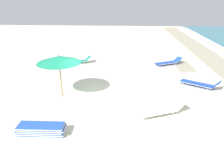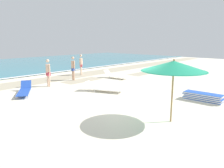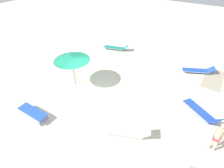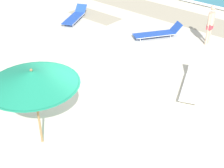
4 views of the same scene
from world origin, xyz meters
The scene contains 7 objects.
ground_plane centered at (0.00, 0.01, -0.08)m, with size 60.00×60.00×0.16m.
beach_umbrella centered at (-0.12, -1.71, 2.06)m, with size 2.31×2.31×2.31m.
lounger_stack centered at (3.47, -1.57, 0.21)m, with size 0.64×1.94×0.41m.
sun_lounger_under_umbrella centered at (1.62, 3.44, 0.21)m, with size 1.42×2.33×0.55m.
sun_lounger_beside_umbrella centered at (-6.31, 5.19, 0.21)m, with size 1.55×2.32×0.52m.
sun_lounger_near_water_left centered at (-6.26, -2.17, 0.21)m, with size 1.25×2.37×0.57m.
sun_lounger_mid_beach_solo centered at (-1.79, 6.26, 0.21)m, with size 1.73×2.23×0.60m.
Camera 1 is at (10.63, 1.64, 5.14)m, focal length 35.00 mm.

